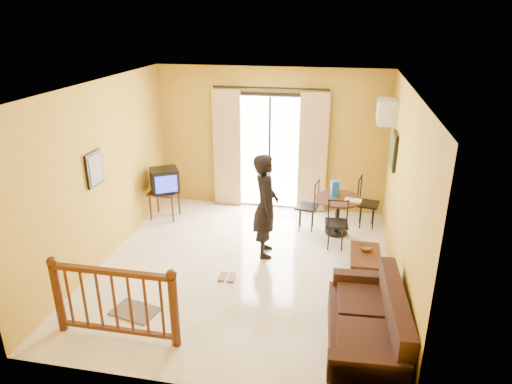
% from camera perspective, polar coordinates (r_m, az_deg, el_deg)
% --- Properties ---
extents(ground, '(5.00, 5.00, 0.00)m').
position_cam_1_polar(ground, '(7.26, -1.59, -9.36)').
color(ground, beige).
rests_on(ground, ground).
extents(room_shell, '(5.00, 5.00, 5.00)m').
position_cam_1_polar(room_shell, '(6.55, -1.74, 3.53)').
color(room_shell, white).
rests_on(room_shell, ground).
extents(balcony_door, '(2.25, 0.14, 2.46)m').
position_cam_1_polar(balcony_door, '(8.98, 1.71, 5.10)').
color(balcony_door, black).
rests_on(balcony_door, ground).
extents(tv_table, '(0.54, 0.45, 0.54)m').
position_cam_1_polar(tv_table, '(8.93, -11.41, -0.37)').
color(tv_table, black).
rests_on(tv_table, ground).
extents(television, '(0.66, 0.64, 0.45)m').
position_cam_1_polar(television, '(8.81, -11.36, 1.44)').
color(television, black).
rests_on(television, tv_table).
extents(picture_left, '(0.05, 0.42, 0.52)m').
position_cam_1_polar(picture_left, '(7.23, -19.53, 2.74)').
color(picture_left, black).
rests_on(picture_left, room_shell).
extents(dining_table, '(0.82, 0.82, 0.69)m').
position_cam_1_polar(dining_table, '(8.21, 10.21, -1.66)').
color(dining_table, black).
rests_on(dining_table, ground).
extents(water_jug, '(0.15, 0.15, 0.28)m').
position_cam_1_polar(water_jug, '(8.19, 9.84, 0.46)').
color(water_jug, blue).
rests_on(water_jug, dining_table).
extents(serving_tray, '(0.31, 0.23, 0.02)m').
position_cam_1_polar(serving_tray, '(8.06, 12.01, -1.03)').
color(serving_tray, beige).
rests_on(serving_tray, dining_table).
extents(dining_chairs, '(1.55, 1.40, 0.95)m').
position_cam_1_polar(dining_chairs, '(8.40, 9.91, -5.16)').
color(dining_chairs, black).
rests_on(dining_chairs, ground).
extents(air_conditioner, '(0.31, 0.60, 0.40)m').
position_cam_1_polar(air_conditioner, '(8.21, 15.98, 9.64)').
color(air_conditioner, silver).
rests_on(air_conditioner, room_shell).
extents(botanical_print, '(0.05, 0.50, 0.60)m').
position_cam_1_polar(botanical_print, '(7.70, 16.85, 4.96)').
color(botanical_print, black).
rests_on(botanical_print, room_shell).
extents(coffee_table, '(0.44, 0.80, 0.36)m').
position_cam_1_polar(coffee_table, '(7.14, 13.45, -8.36)').
color(coffee_table, black).
rests_on(coffee_table, ground).
extents(bowl, '(0.23, 0.23, 0.06)m').
position_cam_1_polar(bowl, '(7.17, 13.53, -6.87)').
color(bowl, brown).
rests_on(bowl, coffee_table).
extents(sofa, '(0.90, 1.79, 0.84)m').
position_cam_1_polar(sofa, '(5.66, 14.04, -16.31)').
color(sofa, black).
rests_on(sofa, ground).
extents(standing_person, '(0.52, 0.69, 1.71)m').
position_cam_1_polar(standing_person, '(7.27, 1.21, -1.74)').
color(standing_person, black).
rests_on(standing_person, ground).
extents(stair_balustrade, '(1.63, 0.13, 1.04)m').
position_cam_1_polar(stair_balustrade, '(5.82, -17.33, -12.51)').
color(stair_balustrade, '#471E0F').
rests_on(stair_balustrade, ground).
extents(doormat, '(0.67, 0.52, 0.02)m').
position_cam_1_polar(doormat, '(6.50, -14.90, -14.19)').
color(doormat, '#534A43').
rests_on(doormat, ground).
extents(sandals, '(0.25, 0.25, 0.03)m').
position_cam_1_polar(sandals, '(6.99, -3.65, -10.58)').
color(sandals, brown).
rests_on(sandals, ground).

